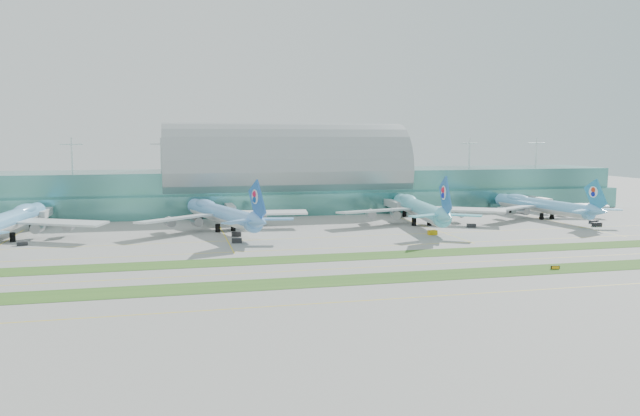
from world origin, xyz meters
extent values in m
plane|color=gray|center=(0.00, 0.00, 0.00)|extent=(700.00, 700.00, 0.00)
cube|color=#3D7A75|center=(0.00, 130.00, 10.00)|extent=(340.00, 42.00, 20.00)
cube|color=#3D7A75|center=(0.00, 106.00, 5.00)|extent=(340.00, 8.00, 10.00)
ellipsoid|color=#9EA5A8|center=(0.00, 130.00, 20.00)|extent=(340.00, 46.20, 16.17)
cylinder|color=white|center=(0.00, 130.00, 28.00)|extent=(0.80, 0.80, 16.00)
cube|color=#B2B7B7|center=(-106.00, 95.00, 5.50)|extent=(3.50, 22.00, 3.00)
cylinder|color=black|center=(-106.00, 85.00, 2.00)|extent=(1.00, 1.00, 4.00)
cube|color=#B2B7B7|center=(-31.00, 95.00, 5.50)|extent=(3.50, 22.00, 3.00)
cylinder|color=black|center=(-31.00, 85.00, 2.00)|extent=(1.00, 1.00, 4.00)
cube|color=#B2B7B7|center=(44.00, 95.00, 5.50)|extent=(3.50, 22.00, 3.00)
cylinder|color=black|center=(44.00, 85.00, 2.00)|extent=(1.00, 1.00, 4.00)
cube|color=#B2B7B7|center=(119.00, 95.00, 5.50)|extent=(3.50, 22.00, 3.00)
cylinder|color=black|center=(119.00, 85.00, 2.00)|extent=(1.00, 1.00, 4.00)
cube|color=#2D591E|center=(0.00, -28.00, 0.04)|extent=(420.00, 12.00, 0.08)
cube|color=#2D591E|center=(0.00, 2.00, 0.04)|extent=(420.00, 12.00, 0.08)
cube|color=yellow|center=(0.00, -48.00, 0.01)|extent=(420.00, 0.35, 0.01)
cube|color=yellow|center=(0.00, -14.00, 0.01)|extent=(420.00, 0.35, 0.01)
cube|color=yellow|center=(0.00, 18.00, 0.01)|extent=(420.00, 0.35, 0.01)
cube|color=yellow|center=(0.00, 40.00, 0.01)|extent=(420.00, 0.35, 0.01)
cylinder|color=#5C9BCA|center=(-112.29, 59.94, 6.60)|extent=(13.99, 67.42, 6.71)
ellipsoid|color=#5C9BCA|center=(-110.24, 78.61, 8.45)|extent=(8.56, 20.97, 4.78)
cone|color=#5C9BCA|center=(-108.35, 95.87, 6.60)|extent=(7.26, 6.11, 6.71)
cube|color=silver|center=(-93.17, 55.66, 6.17)|extent=(32.45, 22.55, 1.32)
cylinder|color=gray|center=(-97.37, 62.00, 3.90)|extent=(4.31, 6.32, 3.68)
cylinder|color=black|center=(-109.51, 85.28, 1.62)|extent=(1.95, 1.95, 3.25)
cylinder|color=black|center=(-109.54, 55.28, 1.62)|extent=(1.95, 1.95, 3.25)
cylinder|color=#6BAAED|center=(-36.82, 66.49, 6.41)|extent=(24.40, 64.42, 6.52)
ellipsoid|color=#6BAAED|center=(-41.90, 84.01, 8.21)|extent=(11.46, 20.75, 4.64)
cone|color=#6BAAED|center=(-46.60, 100.21, 6.41)|extent=(7.72, 6.86, 6.52)
cone|color=#6BAAED|center=(-26.58, 31.15, 7.67)|extent=(8.58, 10.81, 6.19)
cube|color=white|center=(-54.41, 59.20, 5.99)|extent=(29.69, 25.71, 1.28)
cylinder|color=gray|center=(-51.45, 65.97, 3.78)|extent=(5.04, 6.55, 3.57)
cube|color=white|center=(-18.06, 69.73, 5.99)|extent=(32.18, 11.08, 1.28)
cylinder|color=gray|center=(-24.19, 73.87, 3.78)|extent=(5.04, 6.55, 3.57)
cube|color=blue|center=(-27.17, 33.17, 14.30)|extent=(4.45, 13.45, 15.15)
cylinder|color=silver|center=(-27.46, 34.18, 15.87)|extent=(2.31, 5.11, 5.05)
cylinder|color=black|center=(-43.72, 90.28, 1.58)|extent=(1.89, 1.89, 3.15)
cylinder|color=black|center=(-38.68, 61.57, 1.58)|extent=(1.89, 1.89, 3.15)
cylinder|color=black|center=(-32.62, 63.33, 1.58)|extent=(1.89, 1.89, 3.15)
cylinder|color=#65CDDF|center=(44.79, 64.56, 6.54)|extent=(15.01, 66.81, 6.65)
ellipsoid|color=#65CDDF|center=(47.15, 83.03, 8.37)|extent=(8.83, 20.85, 4.74)
cone|color=#65CDDF|center=(49.32, 100.10, 6.54)|extent=(7.28, 6.16, 6.65)
cone|color=#65CDDF|center=(40.04, 27.31, 7.83)|extent=(7.49, 10.38, 6.32)
cube|color=silver|center=(25.37, 64.87, 6.11)|extent=(33.18, 16.00, 1.31)
cylinder|color=#989BA0|center=(30.89, 70.01, 3.86)|extent=(4.36, 6.31, 3.65)
cube|color=silver|center=(63.67, 59.99, 6.11)|extent=(32.02, 22.78, 1.31)
cylinder|color=#989BA0|center=(59.62, 66.34, 3.86)|extent=(4.36, 6.31, 3.65)
cube|color=#2868B4|center=(40.31, 29.44, 14.59)|extent=(2.42, 14.07, 15.46)
cylinder|color=white|center=(40.45, 30.51, 16.20)|extent=(1.61, 5.23, 5.15)
cylinder|color=black|center=(47.99, 89.63, 1.61)|extent=(1.93, 1.93, 3.22)
cylinder|color=black|center=(41.06, 60.71, 1.61)|extent=(1.93, 1.93, 3.22)
cylinder|color=black|center=(47.44, 59.89, 1.61)|extent=(1.93, 1.93, 3.22)
cylinder|color=#6CB8EE|center=(105.38, 69.75, 5.79)|extent=(13.35, 59.11, 5.88)
ellipsoid|color=#6CB8EE|center=(103.28, 86.09, 7.41)|extent=(7.83, 18.45, 4.19)
cone|color=#6CB8EE|center=(101.33, 101.19, 5.79)|extent=(6.44, 5.46, 5.88)
cone|color=#6CB8EE|center=(109.62, 36.81, 6.93)|extent=(6.63, 9.19, 5.59)
cube|color=silver|center=(88.68, 65.69, 5.41)|extent=(28.32, 20.18, 1.16)
cylinder|color=#9899A0|center=(92.26, 71.32, 3.42)|extent=(3.87, 5.59, 3.23)
cube|color=silver|center=(122.57, 70.05, 5.41)|extent=(29.35, 14.12, 1.16)
cylinder|color=#9899A0|center=(117.68, 74.59, 3.42)|extent=(3.87, 5.59, 3.23)
cube|color=teal|center=(109.38, 38.69, 12.91)|extent=(2.16, 12.44, 13.68)
cylinder|color=white|center=(109.26, 39.63, 14.33)|extent=(1.43, 4.63, 4.56)
cylinder|color=black|center=(102.53, 91.93, 1.42)|extent=(1.71, 1.71, 2.85)
cylinder|color=black|center=(103.04, 65.62, 1.42)|extent=(1.71, 1.71, 2.85)
cylinder|color=black|center=(108.69, 66.35, 1.42)|extent=(1.71, 1.71, 2.85)
cube|color=black|center=(-104.56, 46.25, 0.65)|extent=(3.64, 2.28, 1.30)
cube|color=black|center=(-34.11, 34.85, 0.83)|extent=(3.64, 2.16, 1.67)
cube|color=black|center=(-32.79, 49.10, 0.86)|extent=(3.73, 2.53, 1.71)
cube|color=#CA9D0B|center=(38.56, 36.24, 0.85)|extent=(3.50, 2.17, 1.70)
cube|color=black|center=(61.61, 50.55, 0.72)|extent=(3.99, 3.06, 1.45)
cube|color=black|center=(117.46, 49.81, 0.67)|extent=(4.08, 2.53, 1.34)
cube|color=black|center=(112.90, 41.67, 0.81)|extent=(3.90, 1.78, 1.61)
cube|color=black|center=(46.49, -28.59, 0.53)|extent=(2.53, 0.59, 1.07)
cube|color=#FFAD16|center=(46.47, -28.76, 0.53)|extent=(2.12, 0.33, 0.77)
cylinder|color=black|center=(45.63, -28.47, 0.24)|extent=(0.12, 0.12, 0.48)
cylinder|color=black|center=(47.36, -28.71, 0.24)|extent=(0.12, 0.12, 0.48)
camera|label=1|loc=(-54.99, -176.97, 35.87)|focal=35.00mm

